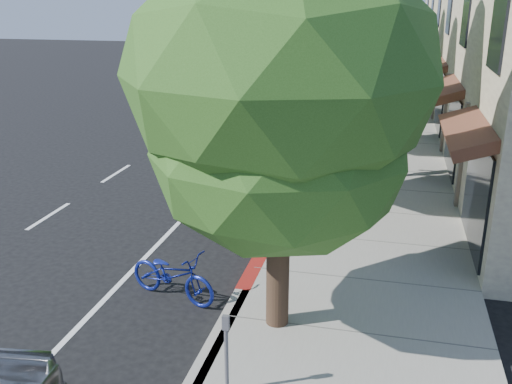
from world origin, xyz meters
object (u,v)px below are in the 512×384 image
(street_tree_4, at_px, (365,21))
(white_pickup, at_px, (320,106))
(bicycle, at_px, (173,275))
(silver_suv, at_px, (261,161))
(dark_suv_far, at_px, (316,86))
(dark_sedan, at_px, (260,129))
(street_tree_1, at_px, (327,17))
(street_tree_3, at_px, (358,16))
(street_tree_2, at_px, (347,21))
(cyclist, at_px, (291,187))
(street_tree_5, at_px, (370,22))
(street_tree_0, at_px, (280,80))
(pedestrian, at_px, (395,149))

(street_tree_4, relative_size, white_pickup, 1.19)
(bicycle, bearing_deg, street_tree_4, 12.01)
(street_tree_4, relative_size, silver_suv, 1.08)
(silver_suv, height_order, dark_suv_far, silver_suv)
(dark_sedan, bearing_deg, street_tree_1, -69.22)
(dark_suv_far, bearing_deg, dark_sedan, -85.63)
(street_tree_1, height_order, bicycle, street_tree_1)
(white_pickup, bearing_deg, street_tree_3, 39.34)
(street_tree_2, bearing_deg, street_tree_4, 90.00)
(street_tree_2, relative_size, cyclist, 3.81)
(street_tree_2, height_order, bicycle, street_tree_2)
(street_tree_3, bearing_deg, street_tree_5, 90.00)
(street_tree_4, bearing_deg, cyclist, -91.96)
(white_pickup, distance_m, dark_suv_far, 6.59)
(street_tree_0, height_order, street_tree_1, street_tree_1)
(street_tree_0, relative_size, white_pickup, 1.21)
(street_tree_4, distance_m, pedestrian, 15.03)
(street_tree_0, distance_m, street_tree_1, 6.05)
(street_tree_0, height_order, street_tree_3, street_tree_3)
(street_tree_4, bearing_deg, dark_suv_far, -168.62)
(cyclist, bearing_deg, street_tree_1, -14.29)
(white_pickup, bearing_deg, street_tree_1, -78.94)
(street_tree_2, xyz_separation_m, street_tree_5, (-0.00, 18.00, -0.77))
(street_tree_0, height_order, pedestrian, street_tree_0)
(cyclist, bearing_deg, white_pickup, 22.31)
(silver_suv, bearing_deg, street_tree_0, -78.04)
(bicycle, distance_m, white_pickup, 16.40)
(street_tree_2, distance_m, dark_sedan, 5.09)
(cyclist, bearing_deg, street_tree_0, -153.86)
(street_tree_4, bearing_deg, pedestrian, -82.48)
(silver_suv, xyz_separation_m, pedestrian, (3.91, 1.97, 0.10))
(street_tree_3, xyz_separation_m, white_pickup, (-1.40, -1.00, -3.89))
(street_tree_5, distance_m, pedestrian, 20.84)
(street_tree_2, distance_m, street_tree_3, 6.00)
(street_tree_4, bearing_deg, dark_sedan, -104.72)
(dark_suv_far, relative_size, pedestrian, 2.73)
(silver_suv, relative_size, dark_suv_far, 1.39)
(street_tree_1, bearing_deg, street_tree_4, 90.00)
(street_tree_4, height_order, pedestrian, street_tree_4)
(street_tree_3, relative_size, white_pickup, 1.27)
(street_tree_0, bearing_deg, dark_suv_far, 96.04)
(street_tree_5, xyz_separation_m, silver_suv, (-1.99, -22.50, -3.13))
(cyclist, bearing_deg, silver_suv, 46.97)
(bicycle, height_order, silver_suv, silver_suv)
(street_tree_1, bearing_deg, street_tree_3, 90.00)
(street_tree_4, xyz_separation_m, white_pickup, (-1.40, -7.00, -3.47))
(street_tree_4, distance_m, dark_sedan, 12.71)
(street_tree_2, bearing_deg, street_tree_3, 90.00)
(street_tree_1, relative_size, white_pickup, 1.35)
(street_tree_4, relative_size, pedestrian, 4.11)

